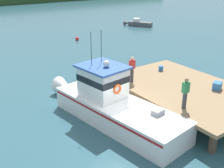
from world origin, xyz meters
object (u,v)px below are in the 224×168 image
object	(u,v)px
crate_single_by_cleat	(217,86)
mooring_buoy_channel_marker	(77,39)
bait_bucket	(161,68)
deckhand_by_the_boat	(132,69)
moored_boat_far_right	(138,23)
deckhand_further_back	(185,92)
main_fishing_boat	(111,103)

from	to	relation	value
crate_single_by_cleat	mooring_buoy_channel_marker	size ratio (longest dim) A/B	1.43
bait_bucket	mooring_buoy_channel_marker	distance (m)	15.85
crate_single_by_cleat	mooring_buoy_channel_marker	bearing A→B (deg)	85.98
deckhand_by_the_boat	moored_boat_far_right	xyz separation A→B (m)	(16.44, 19.05, -1.69)
moored_boat_far_right	deckhand_further_back	bearing A→B (deg)	-125.20
main_fishing_boat	crate_single_by_cleat	world-z (taller)	main_fishing_boat
deckhand_by_the_boat	deckhand_further_back	world-z (taller)	same
crate_single_by_cleat	deckhand_further_back	bearing A→B (deg)	-171.23
crate_single_by_cleat	moored_boat_far_right	bearing A→B (deg)	60.25
crate_single_by_cleat	deckhand_by_the_boat	bearing A→B (deg)	131.22
main_fishing_boat	deckhand_further_back	xyz separation A→B (m)	(2.53, -2.90, 1.05)
main_fishing_boat	moored_boat_far_right	distance (m)	28.00
moored_boat_far_right	crate_single_by_cleat	bearing A→B (deg)	-119.75
crate_single_by_cleat	moored_boat_far_right	world-z (taller)	crate_single_by_cleat
crate_single_by_cleat	mooring_buoy_channel_marker	xyz separation A→B (m)	(1.41, 20.01, -1.21)
main_fishing_boat	crate_single_by_cleat	size ratio (longest dim) A/B	16.60
deckhand_by_the_boat	deckhand_further_back	size ratio (longest dim) A/B	1.00
bait_bucket	deckhand_by_the_boat	size ratio (longest dim) A/B	0.21
deckhand_further_back	bait_bucket	bearing A→B (deg)	57.79
main_fishing_boat	crate_single_by_cleat	distance (m)	6.44
deckhand_by_the_boat	moored_boat_far_right	world-z (taller)	deckhand_by_the_boat
deckhand_by_the_boat	mooring_buoy_channel_marker	world-z (taller)	deckhand_by_the_boat
moored_boat_far_right	deckhand_by_the_boat	bearing A→B (deg)	-130.80
crate_single_by_cleat	moored_boat_far_right	distance (m)	26.38
mooring_buoy_channel_marker	deckhand_further_back	bearing A→B (deg)	-103.27
deckhand_by_the_boat	deckhand_further_back	bearing A→B (deg)	-90.99
main_fishing_boat	mooring_buoy_channel_marker	bearing A→B (deg)	67.31
crate_single_by_cleat	deckhand_by_the_boat	size ratio (longest dim) A/B	0.37
bait_bucket	mooring_buoy_channel_marker	world-z (taller)	bait_bucket
deckhand_by_the_boat	mooring_buoy_channel_marker	distance (m)	16.96
bait_bucket	deckhand_by_the_boat	world-z (taller)	deckhand_by_the_boat
crate_single_by_cleat	bait_bucket	distance (m)	4.32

